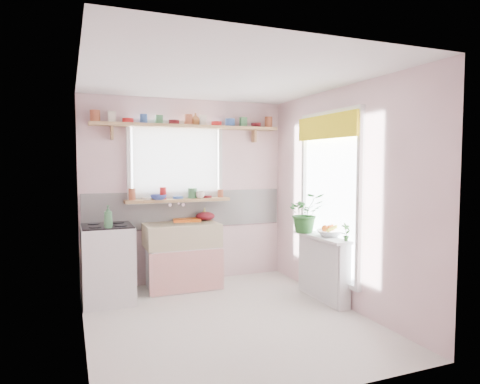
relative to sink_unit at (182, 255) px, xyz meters
name	(u,v)px	position (x,y,z in m)	size (l,w,h in m)	color
room	(252,184)	(0.81, -0.43, 0.94)	(3.20, 3.20, 3.20)	silver
sink_unit	(182,255)	(0.00, 0.00, 0.00)	(0.95, 0.65, 1.11)	white
cooker	(108,264)	(-0.95, -0.24, 0.03)	(0.58, 0.58, 0.93)	white
radiator_ledge	(323,267)	(1.45, -1.09, -0.03)	(0.22, 0.95, 0.78)	white
windowsill	(178,200)	(0.00, 0.19, 0.71)	(1.40, 0.22, 0.04)	tan
pine_shelf	(189,127)	(0.15, 0.18, 1.69)	(2.52, 0.24, 0.04)	tan
shelf_crockery	(187,121)	(0.13, 0.18, 1.76)	(2.47, 0.11, 0.12)	#A55133
sill_crockery	(177,195)	(-0.02, 0.19, 0.78)	(1.35, 0.11, 0.12)	#A55133
dish_tray	(186,220)	(0.11, 0.19, 0.44)	(0.36, 0.27, 0.04)	orange
colander	(205,216)	(0.37, 0.17, 0.48)	(0.26, 0.26, 0.12)	maroon
jade_plant	(305,213)	(1.36, -0.82, 0.59)	(0.44, 0.39, 0.49)	#286428
fruit_bowl	(329,233)	(1.48, -1.17, 0.38)	(0.30, 0.30, 0.07)	silver
herb_pot	(346,232)	(1.48, -1.49, 0.44)	(0.11, 0.07, 0.20)	#356B2B
soap_bottle_sink	(205,214)	(0.37, 0.21, 0.50)	(0.08, 0.08, 0.17)	#D9D960
sill_cup	(200,195)	(0.29, 0.13, 0.78)	(0.12, 0.12, 0.09)	white
sill_bowl	(159,197)	(-0.27, 0.13, 0.76)	(0.21, 0.21, 0.07)	#3346A5
shelf_vase	(195,119)	(0.26, 0.24, 1.79)	(0.16, 0.16, 0.17)	#B67038
cooker_bottle	(108,217)	(-0.95, -0.46, 0.61)	(0.10, 0.10, 0.25)	#3A7448
fruit	(330,228)	(1.49, -1.17, 0.44)	(0.20, 0.14, 0.10)	orange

